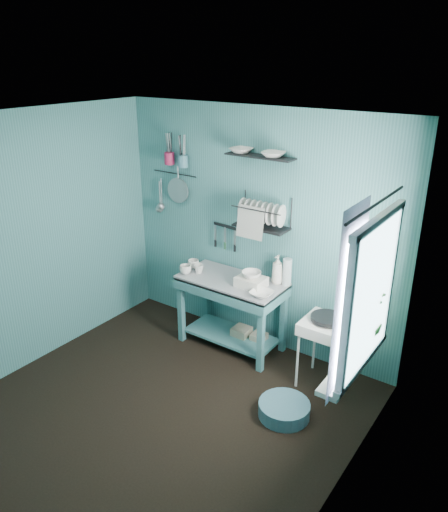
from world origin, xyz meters
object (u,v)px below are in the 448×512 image
Objects in this scene: work_counter at (231,313)px; wash_tub at (251,282)px; water_bottle at (287,272)px; floor_basin at (284,409)px; storage_tin_small at (259,342)px; soap_bottle at (277,269)px; storage_tin_large at (241,337)px; dish_rack at (262,212)px; potted_plant at (363,316)px; mug_mid at (199,269)px; frying_pan at (327,318)px; utensil_cup_magenta at (169,158)px; mug_left at (185,270)px; mug_right at (193,264)px; utensil_cup_teal at (183,161)px; hotplate_stand at (324,353)px; colander at (178,190)px.

wash_tub is at bearing 2.43° from work_counter.
water_bottle is 1.34m from floor_basin.
soap_bottle is at bearing 45.00° from storage_tin_small.
storage_tin_large is at bearing 154.98° from wash_tub.
dish_rack reaches higher than potted_plant.
floor_basin is at bearing -163.57° from potted_plant.
storage_tin_large is (-0.32, -0.15, -0.82)m from soap_bottle.
soap_bottle reaches higher than mug_mid.
storage_tin_small is at bearing 133.68° from floor_basin.
dish_rack is (-0.01, 0.19, 0.68)m from wash_tub.
frying_pan reaches higher than floor_basin.
water_bottle is at bearing 2.60° from dish_rack.
work_counter is at bearing -165.07° from storage_tin_small.
utensil_cup_magenta is at bearing 171.20° from storage_tin_large.
wash_tub is at bearing -138.37° from water_bottle.
dish_rack is (-0.18, -0.03, 0.58)m from soap_bottle.
dish_rack is at bearing -169.33° from soap_bottle.
potted_plant is at bearing -11.35° from work_counter.
floor_basin is at bearing -46.32° from storage_tin_small.
frying_pan is (0.58, -0.28, -0.21)m from water_bottle.
potted_plant is (1.56, -0.52, 0.70)m from work_counter.
mug_left is at bearing -162.90° from storage_tin_small.
dish_rack is at bearing 12.65° from mug_right.
mug_mid is at bearing -34.46° from utensil_cup_teal.
storage_tin_large is at bearing -176.10° from hotplate_stand.
storage_tin_small is 0.44× the size of floor_basin.
frying_pan is 0.66× the size of floor_basin.
storage_tin_large is (-1.00, 0.11, -0.60)m from frying_pan.
utensil_cup_magenta is (-0.59, 0.28, 1.06)m from mug_mid.
hotplate_stand is 0.38m from frying_pan.
hotplate_stand is 2.34m from colander.
hotplate_stand is at bearing -23.15° from dish_rack.
dish_rack is 1.27m from utensil_cup_magenta.
mug_mid is 0.36× the size of colander.
mug_left reaches higher than floor_basin.
utensil_cup_teal is (-1.02, 0.05, 0.37)m from dish_rack.
mug_mid is 1.01m from storage_tin_small.
work_counter is 2.01× the size of dish_rack.
mug_mid is at bearing 166.72° from potted_plant.
utensil_cup_magenta is 0.25× the size of potted_plant.
mug_mid reaches higher than storage_tin_small.
dish_rack is at bearing 175.44° from hotplate_stand.
wash_tub is at bearing 159.22° from potted_plant.
mug_right is 0.95× the size of utensil_cup_magenta.
mug_left reaches higher than work_counter.
mug_left is at bearing -166.13° from hotplate_stand.
mug_mid is at bearing -169.77° from hotplate_stand.
mug_left reaches higher than storage_tin_large.
colander is at bearing -178.50° from hotplate_stand.
mug_right is 0.44× the size of wash_tub.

